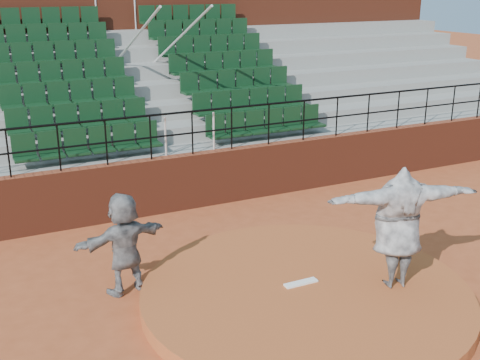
# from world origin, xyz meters

# --- Properties ---
(ground) EXTENTS (90.00, 90.00, 0.00)m
(ground) POSITION_xyz_m (0.00, 0.00, 0.00)
(ground) COLOR #9E4623
(ground) RESTS_ON ground
(pitchers_mound) EXTENTS (5.50, 5.50, 0.25)m
(pitchers_mound) POSITION_xyz_m (0.00, 0.00, 0.12)
(pitchers_mound) COLOR #A54E25
(pitchers_mound) RESTS_ON ground
(pitching_rubber) EXTENTS (0.60, 0.15, 0.03)m
(pitching_rubber) POSITION_xyz_m (0.00, 0.15, 0.27)
(pitching_rubber) COLOR white
(pitching_rubber) RESTS_ON pitchers_mound
(boundary_wall) EXTENTS (24.00, 0.30, 1.30)m
(boundary_wall) POSITION_xyz_m (0.00, 5.00, 0.65)
(boundary_wall) COLOR maroon
(boundary_wall) RESTS_ON ground
(wall_railing) EXTENTS (24.04, 0.05, 1.03)m
(wall_railing) POSITION_xyz_m (0.00, 5.00, 2.03)
(wall_railing) COLOR black
(wall_railing) RESTS_ON boundary_wall
(seating_deck) EXTENTS (24.00, 5.97, 4.63)m
(seating_deck) POSITION_xyz_m (0.00, 8.65, 1.44)
(seating_deck) COLOR gray
(seating_deck) RESTS_ON ground
(press_box_facade) EXTENTS (24.00, 3.00, 7.10)m
(press_box_facade) POSITION_xyz_m (0.00, 12.60, 3.55)
(press_box_facade) COLOR maroon
(press_box_facade) RESTS_ON ground
(pitcher) EXTENTS (2.64, 1.30, 2.08)m
(pitcher) POSITION_xyz_m (1.40, -0.54, 1.29)
(pitcher) COLOR black
(pitcher) RESTS_ON pitchers_mound
(fielder) EXTENTS (1.73, 0.86, 1.79)m
(fielder) POSITION_xyz_m (-2.59, 1.66, 0.90)
(fielder) COLOR black
(fielder) RESTS_ON ground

